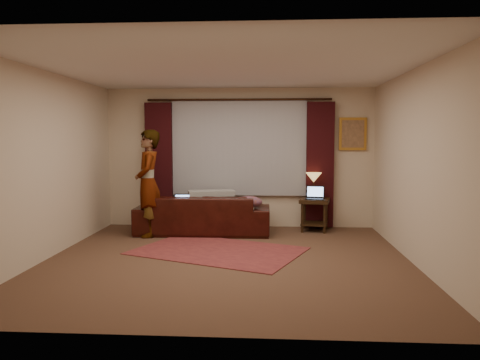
# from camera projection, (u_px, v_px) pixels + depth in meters

# --- Properties ---
(floor) EXTENTS (5.00, 5.00, 0.01)m
(floor) POSITION_uv_depth(u_px,v_px,m) (227.00, 260.00, 6.43)
(floor) COLOR brown
(floor) RESTS_ON ground
(ceiling) EXTENTS (5.00, 5.00, 0.02)m
(ceiling) POSITION_uv_depth(u_px,v_px,m) (227.00, 68.00, 6.20)
(ceiling) COLOR silver
(ceiling) RESTS_ON ground
(wall_back) EXTENTS (5.00, 0.02, 2.60)m
(wall_back) POSITION_uv_depth(u_px,v_px,m) (239.00, 158.00, 8.80)
(wall_back) COLOR beige
(wall_back) RESTS_ON ground
(wall_front) EXTENTS (5.00, 0.02, 2.60)m
(wall_front) POSITION_uv_depth(u_px,v_px,m) (199.00, 184.00, 3.83)
(wall_front) COLOR beige
(wall_front) RESTS_ON ground
(wall_left) EXTENTS (0.02, 5.00, 2.60)m
(wall_left) POSITION_uv_depth(u_px,v_px,m) (48.00, 165.00, 6.48)
(wall_left) COLOR beige
(wall_left) RESTS_ON ground
(wall_right) EXTENTS (0.02, 5.00, 2.60)m
(wall_right) POSITION_uv_depth(u_px,v_px,m) (416.00, 167.00, 6.16)
(wall_right) COLOR beige
(wall_right) RESTS_ON ground
(sheer_curtain) EXTENTS (2.50, 0.05, 1.80)m
(sheer_curtain) POSITION_uv_depth(u_px,v_px,m) (239.00, 147.00, 8.72)
(sheer_curtain) COLOR #A3A3AB
(sheer_curtain) RESTS_ON wall_back
(drape_left) EXTENTS (0.50, 0.14, 2.30)m
(drape_left) POSITION_uv_depth(u_px,v_px,m) (159.00, 164.00, 8.80)
(drape_left) COLOR black
(drape_left) RESTS_ON floor
(drape_right) EXTENTS (0.50, 0.14, 2.30)m
(drape_right) POSITION_uv_depth(u_px,v_px,m) (320.00, 165.00, 8.61)
(drape_right) COLOR black
(drape_right) RESTS_ON floor
(curtain_rod) EXTENTS (0.04, 0.04, 3.40)m
(curtain_rod) POSITION_uv_depth(u_px,v_px,m) (239.00, 100.00, 8.60)
(curtain_rod) COLOR black
(curtain_rod) RESTS_ON wall_back
(picture_frame) EXTENTS (0.50, 0.04, 0.60)m
(picture_frame) POSITION_uv_depth(u_px,v_px,m) (353.00, 134.00, 8.60)
(picture_frame) COLOR #BA822F
(picture_frame) RESTS_ON wall_back
(sofa) EXTENTS (2.34, 1.03, 0.94)m
(sofa) POSITION_uv_depth(u_px,v_px,m) (203.00, 207.00, 8.22)
(sofa) COLOR black
(sofa) RESTS_ON floor
(throw_blanket) EXTENTS (0.87, 0.51, 0.10)m
(throw_blanket) POSITION_uv_depth(u_px,v_px,m) (211.00, 179.00, 8.36)
(throw_blanket) COLOR #9D9B96
(throw_blanket) RESTS_ON sofa
(clothing_pile) EXTENTS (0.49, 0.39, 0.20)m
(clothing_pile) POSITION_uv_depth(u_px,v_px,m) (249.00, 202.00, 8.03)
(clothing_pile) COLOR brown
(clothing_pile) RESTS_ON sofa
(laptop_sofa) EXTENTS (0.33, 0.36, 0.23)m
(laptop_sofa) POSITION_uv_depth(u_px,v_px,m) (182.00, 201.00, 8.06)
(laptop_sofa) COLOR black
(laptop_sofa) RESTS_ON sofa
(area_rug) EXTENTS (2.78, 2.35, 0.01)m
(area_rug) POSITION_uv_depth(u_px,v_px,m) (218.00, 251.00, 6.94)
(area_rug) COLOR maroon
(area_rug) RESTS_ON floor
(end_table) EXTENTS (0.59, 0.59, 0.59)m
(end_table) POSITION_uv_depth(u_px,v_px,m) (314.00, 215.00, 8.42)
(end_table) COLOR black
(end_table) RESTS_ON floor
(tiffany_lamp) EXTENTS (0.33, 0.33, 0.46)m
(tiffany_lamp) POSITION_uv_depth(u_px,v_px,m) (314.00, 185.00, 8.47)
(tiffany_lamp) COLOR olive
(tiffany_lamp) RESTS_ON end_table
(laptop_table) EXTENTS (0.38, 0.40, 0.24)m
(laptop_table) POSITION_uv_depth(u_px,v_px,m) (315.00, 193.00, 8.30)
(laptop_table) COLOR black
(laptop_table) RESTS_ON end_table
(person) EXTENTS (0.64, 0.64, 1.82)m
(person) POSITION_uv_depth(u_px,v_px,m) (148.00, 183.00, 7.93)
(person) COLOR #9D9B96
(person) RESTS_ON floor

